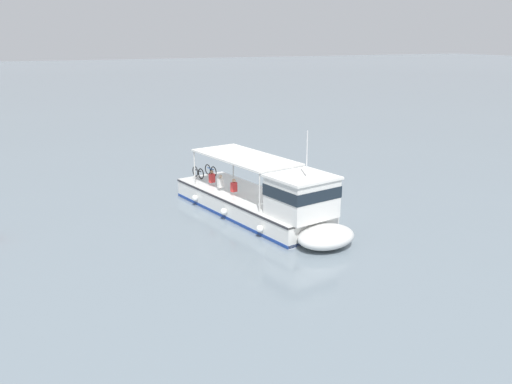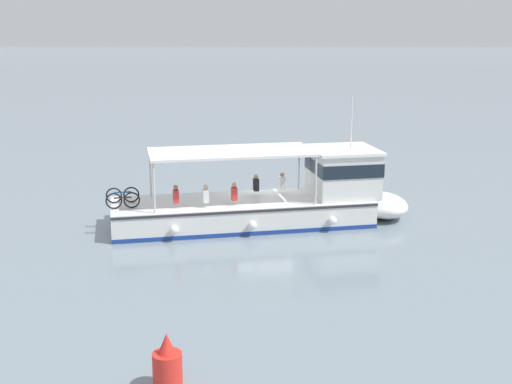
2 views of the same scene
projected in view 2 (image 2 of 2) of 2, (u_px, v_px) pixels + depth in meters
name	position (u px, v px, depth m)	size (l,w,h in m)	color
ground_plane	(266.00, 212.00, 30.93)	(400.00, 400.00, 0.00)	gray
ferry_main	(279.00, 200.00, 29.01)	(13.07, 5.62, 5.32)	white
channel_buoy	(167.00, 366.00, 15.94)	(0.70, 0.70, 1.40)	red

